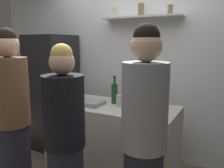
{
  "coord_description": "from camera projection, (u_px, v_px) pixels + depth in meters",
  "views": [
    {
      "loc": [
        1.25,
        -1.85,
        1.6
      ],
      "look_at": [
        0.02,
        0.5,
        1.13
      ],
      "focal_mm": 37.82,
      "sensor_mm": 36.0,
      "label": 1
    }
  ],
  "objects": [
    {
      "name": "counter",
      "position": [
        112.0,
        141.0,
        2.81
      ],
      "size": [
        1.51,
        0.69,
        0.88
      ],
      "primitive_type": "cube",
      "color": "#B7B2A8",
      "rests_on": "ground"
    },
    {
      "name": "water_bottle_plastic",
      "position": [
        157.0,
        110.0,
        2.19
      ],
      "size": [
        0.08,
        0.08,
        0.22
      ],
      "color": "silver",
      "rests_on": "counter"
    },
    {
      "name": "refrigerator",
      "position": [
        53.0,
        92.0,
        3.59
      ],
      "size": [
        0.58,
        0.66,
        1.71
      ],
      "color": "black",
      "rests_on": "ground"
    },
    {
      "name": "back_wall_assembly",
      "position": [
        135.0,
        64.0,
        3.32
      ],
      "size": [
        4.8,
        0.32,
        2.6
      ],
      "color": "white",
      "rests_on": "ground"
    },
    {
      "name": "person_brown_jacket",
      "position": [
        12.0,
        120.0,
        2.27
      ],
      "size": [
        0.34,
        0.34,
        1.73
      ],
      "rotation": [
        0.0,
        0.0,
        5.11
      ],
      "color": "#262633",
      "rests_on": "ground"
    },
    {
      "name": "wine_bottle_amber_glass",
      "position": [
        56.0,
        92.0,
        2.89
      ],
      "size": [
        0.07,
        0.07,
        0.3
      ],
      "color": "#472814",
      "rests_on": "counter"
    },
    {
      "name": "wine_bottle_green_glass",
      "position": [
        115.0,
        93.0,
        2.8
      ],
      "size": [
        0.07,
        0.07,
        0.33
      ],
      "color": "#19471E",
      "rests_on": "counter"
    },
    {
      "name": "person_grey_hoodie",
      "position": [
        144.0,
        142.0,
        1.76
      ],
      "size": [
        0.34,
        0.34,
        1.73
      ],
      "rotation": [
        0.0,
        0.0,
        4.47
      ],
      "color": "#262633",
      "rests_on": "ground"
    },
    {
      "name": "baking_pan",
      "position": [
        88.0,
        103.0,
        2.75
      ],
      "size": [
        0.34,
        0.24,
        0.05
      ],
      "primitive_type": "cube",
      "color": "gray",
      "rests_on": "counter"
    },
    {
      "name": "utensil_holder",
      "position": [
        120.0,
        100.0,
        2.69
      ],
      "size": [
        0.1,
        0.1,
        0.21
      ],
      "color": "#B2B2B7",
      "rests_on": "counter"
    },
    {
      "name": "person_blonde",
      "position": [
        65.0,
        142.0,
        1.96
      ],
      "size": [
        0.34,
        0.34,
        1.59
      ],
      "rotation": [
        0.0,
        0.0,
        6.01
      ],
      "color": "#262633",
      "rests_on": "ground"
    }
  ]
}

